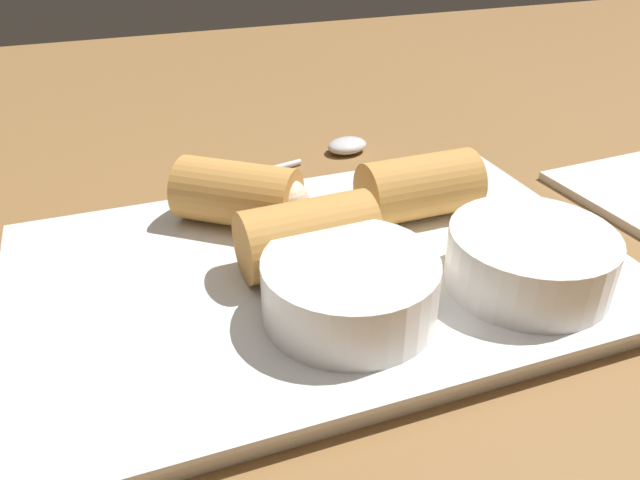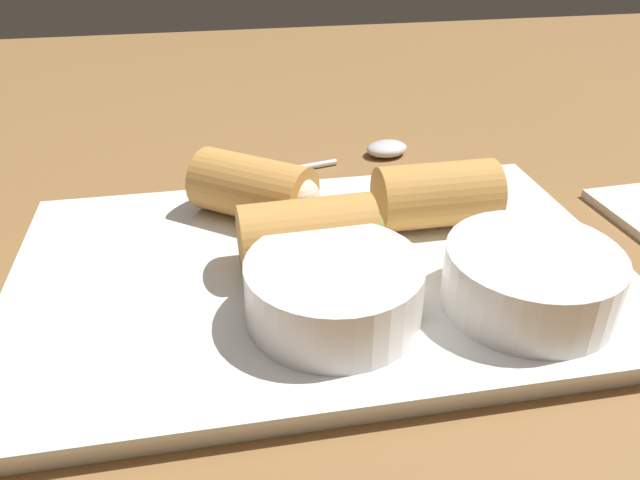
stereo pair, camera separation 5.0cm
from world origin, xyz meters
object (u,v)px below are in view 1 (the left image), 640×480
serving_plate (320,275)px  dipping_bowl_near (350,286)px  dipping_bowl_far (530,257)px  spoon (329,151)px

serving_plate → dipping_bowl_near: size_ratio=3.93×
serving_plate → dipping_bowl_far: dipping_bowl_far is taller
serving_plate → dipping_bowl_near: dipping_bowl_near is taller
dipping_bowl_near → dipping_bowl_far: (-9.92, 0.83, 0.00)cm
dipping_bowl_far → spoon: 23.30cm
serving_plate → dipping_bowl_near: (0.20, 4.79, 2.48)cm
dipping_bowl_near → dipping_bowl_far: same height
serving_plate → dipping_bowl_near: bearing=87.6°
serving_plate → dipping_bowl_far: size_ratio=3.93×
dipping_bowl_near → spoon: dipping_bowl_near is taller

